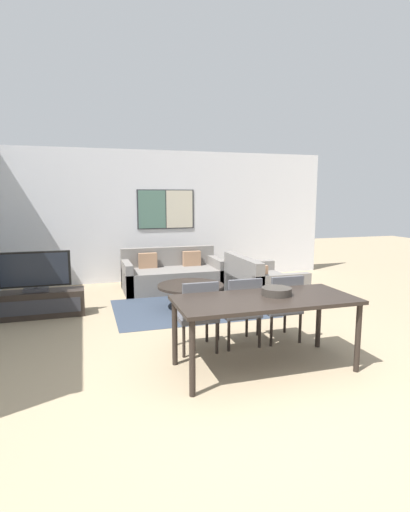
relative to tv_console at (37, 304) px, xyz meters
name	(u,v)px	position (x,y,z in m)	size (l,w,h in m)	color
ground_plane	(282,399)	(2.41, -3.36, -0.20)	(24.00, 24.00, 0.00)	#9E896B
wall_back	(163,216)	(2.41, 2.19, 1.20)	(7.57, 0.09, 2.80)	silver
area_rug	(191,308)	(2.38, -0.24, -0.20)	(2.49, 1.79, 0.01)	#333D4C
tv_console	(37,304)	(0.00, 0.00, 0.00)	(1.40, 0.41, 0.40)	black
television	(35,272)	(0.00, 0.00, 0.50)	(1.04, 0.20, 0.61)	#2D2D33
sofa_main	(172,276)	(2.38, 1.23, 0.07)	(1.92, 0.98, 0.80)	slate
sofa_side	(260,286)	(3.66, -0.15, 0.07)	(0.98, 1.45, 0.80)	slate
coffee_table	(191,291)	(2.38, -0.24, 0.10)	(1.09, 1.09, 0.40)	black
dining_table	(265,305)	(2.54, -2.70, 0.50)	(1.92, 0.85, 0.78)	black
dining_chair_left	(198,312)	(1.98, -2.05, 0.28)	(0.46, 0.46, 0.87)	#4C4C51
dining_chair_centre	(241,308)	(2.54, -2.02, 0.28)	(0.46, 0.46, 0.87)	#4C4C51
dining_chair_right	(282,304)	(3.09, -2.02, 0.28)	(0.46, 0.46, 0.87)	#4C4C51
fruit_bowl	(277,291)	(2.70, -2.63, 0.62)	(0.33, 0.33, 0.08)	#332D28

